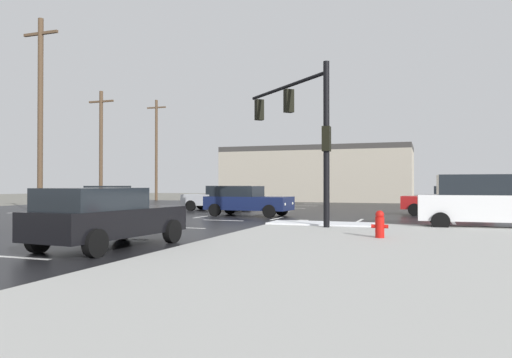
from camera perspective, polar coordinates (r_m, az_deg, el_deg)
ground_plane at (r=24.34m, az=-2.05°, el=-4.62°), size 120.00×120.00×0.00m
road_asphalt at (r=24.34m, az=-2.05°, el=-4.59°), size 44.00×44.00×0.02m
snow_strip_curbside at (r=19.06m, az=7.62°, el=-5.20°), size 4.00×1.60×0.06m
lane_markings at (r=22.63m, az=-0.48°, el=-4.86°), size 36.15×36.15×0.01m
traffic_signal_mast at (r=19.22m, az=5.42°, el=6.85°), size 4.47×4.37×6.02m
fire_hydrant at (r=14.54m, az=14.39°, el=-5.17°), size 0.48×0.26×0.79m
strip_building_background at (r=49.13m, az=7.28°, el=0.55°), size 18.32×8.00×5.40m
sedan_navy at (r=25.56m, az=-1.24°, el=-2.51°), size 4.63×2.27×1.58m
sedan_black at (r=13.23m, az=-17.29°, el=-4.24°), size 2.34×4.65×1.58m
sedan_grey at (r=31.56m, az=-16.52°, el=-2.13°), size 2.07×4.56×1.58m
sedan_silver at (r=30.89m, az=-4.12°, el=-2.18°), size 4.63×2.27×1.58m
suv_white at (r=19.87m, az=25.48°, el=-2.30°), size 4.88×2.27×2.03m
sedan_red at (r=27.78m, az=21.86°, el=-2.31°), size 4.63×2.26×1.58m
utility_pole_mid at (r=28.30m, az=-24.09°, el=7.12°), size 2.20×0.28×10.52m
utility_pole_far at (r=39.15m, az=-17.81°, el=3.74°), size 2.20×0.28×8.88m
utility_pole_distant at (r=51.83m, az=-11.67°, el=3.60°), size 2.20×0.28×10.55m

